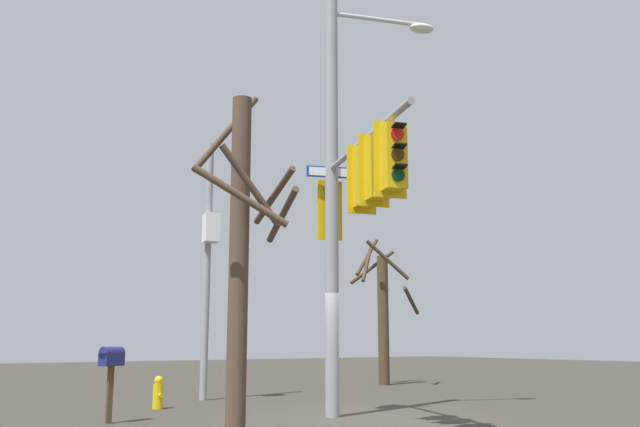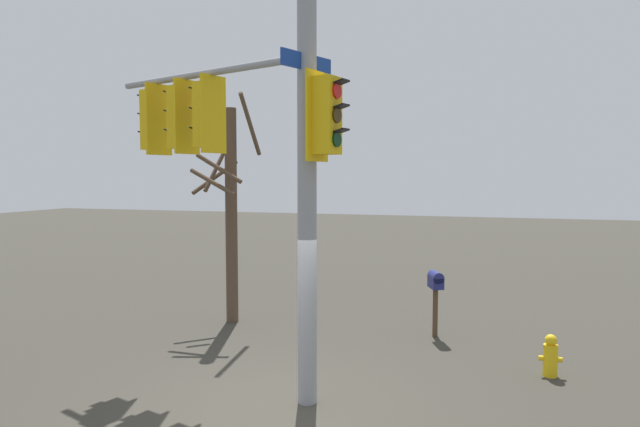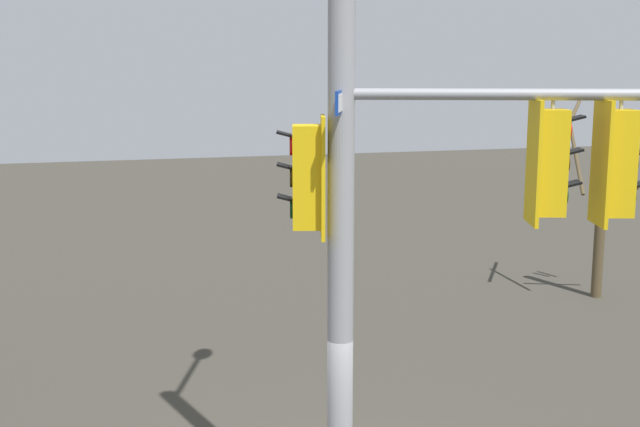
# 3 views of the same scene
# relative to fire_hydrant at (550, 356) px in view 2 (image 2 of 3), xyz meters

# --- Properties ---
(ground_plane) EXTENTS (80.00, 80.00, 0.00)m
(ground_plane) POSITION_rel_fire_hydrant_xyz_m (3.96, 2.66, -0.34)
(ground_plane) COLOR #38352D
(main_signal_pole_assembly) EXTENTS (4.86, 3.94, 9.26)m
(main_signal_pole_assembly) POSITION_rel_fire_hydrant_xyz_m (4.55, 2.04, 4.41)
(main_signal_pole_assembly) COLOR gray
(main_signal_pole_assembly) RESTS_ON ground
(fire_hydrant) EXTENTS (0.38, 0.24, 0.73)m
(fire_hydrant) POSITION_rel_fire_hydrant_xyz_m (0.00, 0.00, 0.00)
(fire_hydrant) COLOR yellow
(fire_hydrant) RESTS_ON ground
(mailbox) EXTENTS (0.39, 0.50, 1.41)m
(mailbox) POSITION_rel_fire_hydrant_xyz_m (2.12, -1.79, 0.76)
(mailbox) COLOR #4C3823
(mailbox) RESTS_ON ground
(bare_tree_corner) EXTENTS (1.45, 1.70, 5.28)m
(bare_tree_corner) POSITION_rel_fire_hydrant_xyz_m (6.83, -1.57, 2.34)
(bare_tree_corner) COLOR #4F3C2D
(bare_tree_corner) RESTS_ON ground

